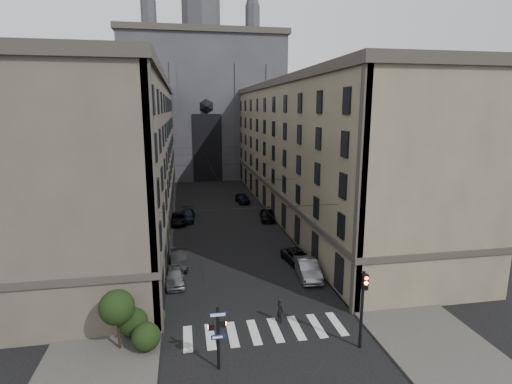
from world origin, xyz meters
TOP-DOWN VIEW (x-y plane):
  - ground at (0.00, 0.00)m, footprint 260.00×260.00m
  - sidewalk_left at (-10.50, 36.00)m, footprint 7.00×80.00m
  - sidewalk_right at (10.50, 36.00)m, footprint 7.00×80.00m
  - zebra_crossing at (0.00, 5.00)m, footprint 11.00×3.20m
  - building_left at (-13.44, 36.00)m, footprint 13.60×60.60m
  - building_right at (13.44, 36.00)m, footprint 13.60×60.60m
  - gothic_tower at (0.00, 74.96)m, footprint 35.00×23.00m
  - pedestrian_signal_left at (-3.51, 1.50)m, footprint 1.02×0.38m
  - traffic_light_right at (5.60, 1.92)m, footprint 0.34×0.50m
  - shrub_cluster at (-8.72, 5.01)m, footprint 3.90×4.40m
  - tram_wires at (0.00, 35.63)m, footprint 14.00×60.00m
  - car_left_near at (-6.20, 13.81)m, footprint 1.94×4.31m
  - car_left_midnear at (-5.85, 17.83)m, footprint 1.77×4.60m
  - car_left_midfar at (-5.99, 32.84)m, footprint 2.82×5.25m
  - car_left_far at (-4.85, 34.13)m, footprint 2.44×5.14m
  - car_right_near at (5.63, 13.06)m, footprint 2.14×5.10m
  - car_right_midnear at (5.72, 16.48)m, footprint 2.75×4.88m
  - car_right_midfar at (6.02, 32.37)m, footprint 2.48×4.90m
  - car_right_far at (4.20, 43.19)m, footprint 2.19×4.55m
  - pedestrian at (1.32, 6.02)m, footprint 0.66×0.78m

SIDE VIEW (x-z plane):
  - ground at x=0.00m, z-range 0.00..0.00m
  - zebra_crossing at x=0.00m, z-range 0.00..0.01m
  - sidewalk_left at x=-10.50m, z-range 0.00..0.15m
  - sidewalk_right at x=10.50m, z-range 0.00..0.15m
  - car_right_midnear at x=5.72m, z-range 0.00..1.29m
  - car_right_midfar at x=6.02m, z-range 0.00..1.36m
  - car_left_midfar at x=-5.99m, z-range 0.00..1.40m
  - car_left_near at x=-6.20m, z-range 0.00..1.44m
  - car_left_far at x=-4.85m, z-range 0.00..1.45m
  - car_left_midnear at x=-5.85m, z-range 0.00..1.50m
  - car_right_far at x=4.20m, z-range 0.00..1.50m
  - car_right_near at x=5.63m, z-range 0.00..1.64m
  - pedestrian at x=1.32m, z-range 0.00..1.81m
  - shrub_cluster at x=-8.72m, z-range -0.15..3.75m
  - pedestrian_signal_left at x=-3.51m, z-range 0.32..4.32m
  - traffic_light_right at x=5.60m, z-range 0.69..5.89m
  - tram_wires at x=0.00m, z-range 7.03..7.46m
  - building_left at x=-13.44m, z-range -0.08..18.77m
  - building_right at x=13.44m, z-range -0.08..18.77m
  - gothic_tower at x=0.00m, z-range -11.20..46.80m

